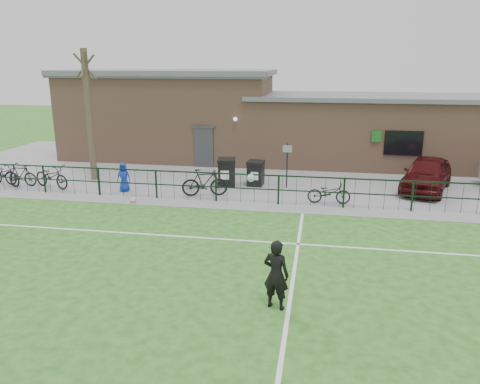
% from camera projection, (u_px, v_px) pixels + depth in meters
% --- Properties ---
extents(ground, '(90.00, 90.00, 0.00)m').
position_uv_depth(ground, '(203.00, 302.00, 10.97)').
color(ground, '#275E1B').
rests_on(ground, ground).
extents(paving_strip, '(34.00, 13.00, 0.02)m').
position_uv_depth(paving_strip, '(269.00, 172.00, 23.77)').
color(paving_strip, gray).
rests_on(paving_strip, ground).
extents(pitch_line_touch, '(28.00, 0.10, 0.01)m').
position_uv_depth(pitch_line_touch, '(252.00, 205.00, 18.37)').
color(pitch_line_touch, white).
rests_on(pitch_line_touch, ground).
extents(pitch_line_mid, '(28.00, 0.10, 0.01)m').
position_uv_depth(pitch_line_mid, '(235.00, 240.00, 14.76)').
color(pitch_line_mid, white).
rests_on(pitch_line_mid, ground).
extents(pitch_line_perp, '(0.10, 16.00, 0.01)m').
position_uv_depth(pitch_line_perp, '(289.00, 309.00, 10.64)').
color(pitch_line_perp, white).
rests_on(pitch_line_perp, ground).
extents(perimeter_fence, '(28.00, 0.10, 1.20)m').
position_uv_depth(perimeter_fence, '(253.00, 189.00, 18.39)').
color(perimeter_fence, black).
rests_on(perimeter_fence, ground).
extents(bare_tree, '(0.30, 0.30, 6.00)m').
position_uv_depth(bare_tree, '(89.00, 116.00, 21.44)').
color(bare_tree, '#46392A').
rests_on(bare_tree, ground).
extents(wheelie_bin_left, '(0.89, 0.97, 1.14)m').
position_uv_depth(wheelie_bin_left, '(227.00, 173.00, 21.04)').
color(wheelie_bin_left, black).
rests_on(wheelie_bin_left, paving_strip).
extents(wheelie_bin_right, '(0.73, 0.81, 1.03)m').
position_uv_depth(wheelie_bin_right, '(256.00, 174.00, 21.06)').
color(wheelie_bin_right, black).
rests_on(wheelie_bin_right, paving_strip).
extents(sign_post, '(0.07, 0.07, 2.00)m').
position_uv_depth(sign_post, '(287.00, 166.00, 20.47)').
color(sign_post, black).
rests_on(sign_post, paving_strip).
extents(car_maroon, '(3.08, 4.59, 1.45)m').
position_uv_depth(car_maroon, '(427.00, 174.00, 20.17)').
color(car_maroon, '#3F0B0D').
rests_on(car_maroon, paving_strip).
extents(bicycle_a, '(2.10, 1.37, 1.04)m').
position_uv_depth(bicycle_a, '(6.00, 174.00, 21.05)').
color(bicycle_a, black).
rests_on(bicycle_a, paving_strip).
extents(bicycle_b, '(1.68, 0.57, 0.99)m').
position_uv_depth(bicycle_b, '(20.00, 175.00, 20.99)').
color(bicycle_b, black).
rests_on(bicycle_b, paving_strip).
extents(bicycle_c, '(2.09, 1.29, 1.04)m').
position_uv_depth(bicycle_c, '(52.00, 176.00, 20.65)').
color(bicycle_c, black).
rests_on(bicycle_c, paving_strip).
extents(bicycle_d, '(1.98, 1.03, 1.14)m').
position_uv_depth(bicycle_d, '(205.00, 183.00, 19.36)').
color(bicycle_d, black).
rests_on(bicycle_d, paving_strip).
extents(bicycle_e, '(1.69, 0.64, 0.88)m').
position_uv_depth(bicycle_e, '(329.00, 193.00, 18.37)').
color(bicycle_e, black).
rests_on(bicycle_e, paving_strip).
extents(spectator_child, '(0.62, 0.41, 1.25)m').
position_uv_depth(spectator_child, '(124.00, 177.00, 20.04)').
color(spectator_child, '#1232AB').
rests_on(spectator_child, paving_strip).
extents(goalkeeper_kick, '(1.48, 3.29, 2.42)m').
position_uv_depth(goalkeeper_kick, '(275.00, 271.00, 10.58)').
color(goalkeeper_kick, black).
rests_on(goalkeeper_kick, ground).
extents(ball_ground, '(0.24, 0.24, 0.24)m').
position_uv_depth(ball_ground, '(133.00, 200.00, 18.58)').
color(ball_ground, white).
rests_on(ball_ground, ground).
extents(clubhouse, '(24.25, 5.40, 4.96)m').
position_uv_depth(clubhouse, '(260.00, 121.00, 26.16)').
color(clubhouse, '#9F7559').
rests_on(clubhouse, ground).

